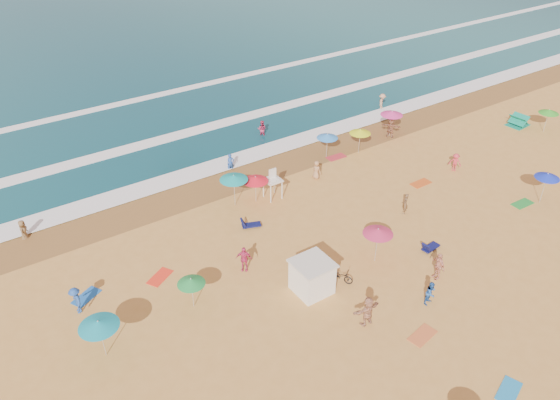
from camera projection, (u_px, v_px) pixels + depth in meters
ground at (335, 261)px, 34.74m from camera, size 220.00×220.00×0.00m
ocean at (25, 2)px, 93.09m from camera, size 220.00×140.00×0.18m
wet_sand at (236, 178)px, 43.42m from camera, size 220.00×220.00×0.00m
surf_foam at (187, 136)px, 49.49m from camera, size 200.00×18.70×0.05m
cabana at (312, 277)px, 31.91m from camera, size 2.00×2.00×2.00m
cabana_roof at (313, 263)px, 31.34m from camera, size 2.20×2.20×0.12m
bicycle at (340, 276)px, 32.91m from camera, size 1.33×1.72×0.87m
lifeguard_stand at (273, 186)px, 40.45m from camera, size 1.20×1.20×2.10m
beach_umbrellas at (361, 212)px, 35.65m from camera, size 45.71×26.75×0.81m
loungers at (475, 254)px, 35.06m from camera, size 50.58×22.46×0.34m
towels at (374, 272)px, 33.83m from camera, size 38.22×24.53×0.03m
beachgoers at (306, 215)px, 37.71m from camera, size 45.34×28.82×2.12m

